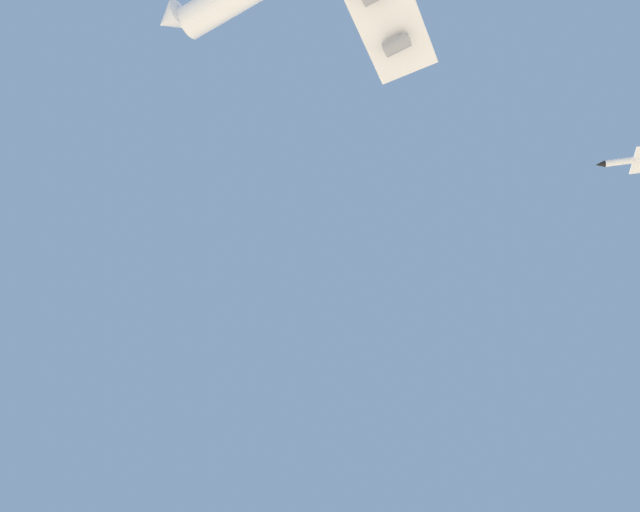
# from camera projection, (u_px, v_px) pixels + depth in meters

# --- Properties ---
(chase_jet_left_wing) EXTENTS (15.26, 8.94, 4.00)m
(chase_jet_left_wing) POSITION_uv_depth(u_px,v_px,m) (635.00, 160.00, 131.05)
(chase_jet_left_wing) COLOR silver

